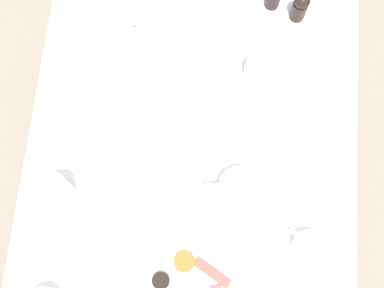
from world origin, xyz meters
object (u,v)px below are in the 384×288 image
Objects in this scene: fork_by_plate at (195,47)px; teapot_near at (239,190)px; pepper_grinder at (300,6)px; teapot_far at (113,12)px; knife_by_plate at (311,128)px; water_glass_tall at (258,69)px; wine_glass_spare at (58,191)px; teacup_with_saucer_left at (307,247)px; napkin_folded at (116,125)px.

teapot_near is at bearing -70.23° from fork_by_plate.
teapot_near is 1.74× the size of pepper_grinder.
teapot_far is 0.25m from fork_by_plate.
knife_by_plate is at bearing -32.43° from fork_by_plate.
wine_glass_spare is at bearing -142.08° from water_glass_tall.
wine_glass_spare reaches higher than water_glass_tall.
napkin_folded is at bearing 151.48° from teacup_with_saucer_left.
knife_by_plate is (0.19, 0.20, -0.04)m from teapot_near.
water_glass_tall is 0.61m from wine_glass_spare.
wine_glass_spare is at bearing 172.66° from teacup_with_saucer_left.
napkin_folded is at bearing -154.61° from water_glass_tall.
teapot_far reaches higher than teacup_with_saucer_left.
water_glass_tall is 0.41m from napkin_folded.
knife_by_plate is (0.53, 0.04, -0.00)m from napkin_folded.
wine_glass_spare is at bearing -173.42° from teapot_near.
water_glass_tall is (-0.15, 0.46, 0.03)m from teacup_with_saucer_left.
teapot_near reaches higher than napkin_folded.
knife_by_plate is at bearing -40.71° from water_glass_tall.
teapot_near is at bearing 145.22° from teacup_with_saucer_left.
wine_glass_spare reaches higher than teacup_with_saucer_left.
wine_glass_spare is 0.69m from knife_by_plate.
teapot_far reaches higher than water_glass_tall.
teapot_near and teapot_far have the same top height.
wine_glass_spare is at bearing -71.59° from teapot_far.
knife_by_plate is (0.16, -0.14, -0.05)m from water_glass_tall.
water_glass_tall is 0.20m from fork_by_plate.
teapot_far is at bearing 133.28° from teacup_with_saucer_left.
fork_by_plate is (-0.18, 0.08, -0.05)m from water_glass_tall.
teacup_with_saucer_left is (0.18, -0.13, -0.02)m from teapot_near.
teacup_with_saucer_left is 1.43× the size of water_glass_tall.
teapot_near is 1.08× the size of teapot_far.
knife_by_plate is (0.64, 0.24, -0.06)m from wine_glass_spare.
teacup_with_saucer_left is at bearing -58.43° from fork_by_plate.
knife_by_plate is at bearing 20.55° from wine_glass_spare.
teapot_near reaches higher than knife_by_plate.
pepper_grinder is 0.31m from fork_by_plate.
wine_glass_spare is 0.74× the size of fork_by_plate.
teacup_with_saucer_left is 0.32m from knife_by_plate.
teapot_far is 0.52m from wine_glass_spare.
teapot_near is at bearing -24.68° from teapot_far.
teapot_near reaches higher than fork_by_plate.
teapot_far is at bearing 164.56° from fork_by_plate.
teapot_far is 1.10× the size of fork_by_plate.
teapot_far reaches higher than napkin_folded.
napkin_folded is 0.53m from knife_by_plate.
water_glass_tall is 0.55× the size of knife_by_plate.
teapot_near reaches higher than teacup_with_saucer_left.
teapot_near is 0.28m from knife_by_plate.
pepper_grinder is (0.52, 0.06, 0.01)m from teapot_far.
water_glass_tall is at bearing 25.39° from napkin_folded.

